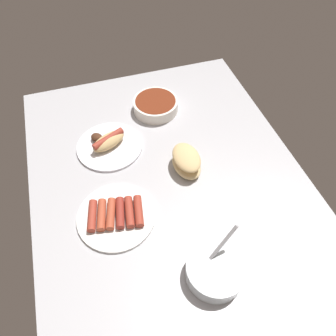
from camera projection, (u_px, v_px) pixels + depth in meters
ground_plane at (169, 183)px, 109.44cm from camera, size 120.00×90.00×3.00cm
bread_stack at (186, 161)px, 108.78cm from camera, size 13.91×9.91×7.20cm
bowl_chili at (156, 105)px, 127.84cm from camera, size 17.59×17.59×4.75cm
plate_hotdog_assembled at (109, 144)px, 116.19cm from camera, size 23.58×23.58×5.61cm
bowl_coleslaw at (215, 270)px, 86.18cm from camera, size 15.87×15.87×15.20cm
plate_sausages at (116, 215)px, 98.67cm from camera, size 23.99×23.99×3.53cm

